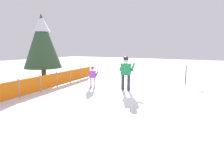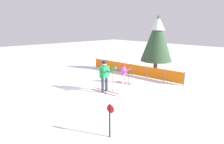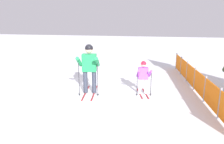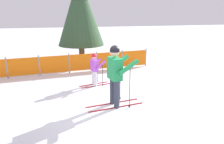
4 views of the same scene
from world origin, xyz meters
The scene contains 4 objects.
ground_plane centered at (0.00, 0.00, 0.00)m, with size 60.00×60.00×0.00m, color white.
skier_adult centered at (0.16, 0.13, 1.10)m, with size 1.78×0.87×1.84m.
skier_child centered at (-0.19, 2.08, 0.73)m, with size 1.20×0.63×1.24m.
safety_fence centered at (-1.11, 4.00, 0.45)m, with size 7.76×0.99×0.90m.
Camera 3 is at (7.60, 2.66, 2.67)m, focal length 35.00 mm.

